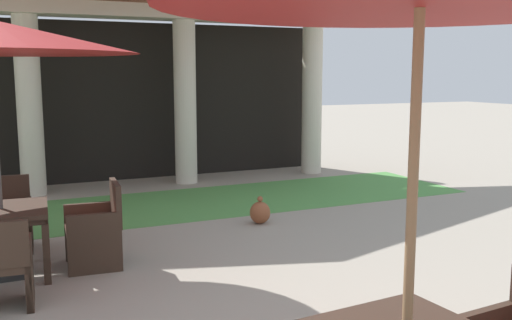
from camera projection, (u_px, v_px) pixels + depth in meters
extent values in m
cylinder|color=beige|center=(29.00, 106.00, 9.97)|extent=(0.42, 0.42, 3.08)
cylinder|color=beige|center=(185.00, 103.00, 11.10)|extent=(0.42, 0.42, 3.08)
cylinder|color=beige|center=(312.00, 100.00, 12.24)|extent=(0.42, 0.42, 3.08)
cube|color=beige|center=(108.00, 10.00, 10.29)|extent=(9.12, 0.70, 0.24)
cube|color=black|center=(103.00, 102.00, 11.34)|extent=(8.92, 0.16, 3.08)
cube|color=#519347|center=(137.00, 208.00, 9.16)|extent=(11.32, 2.34, 0.01)
cylinder|color=olive|center=(411.00, 240.00, 2.95)|extent=(0.05, 0.05, 2.55)
cube|color=#38281E|center=(1.00, 211.00, 6.04)|extent=(0.98, 0.98, 0.05)
cube|color=#38281E|center=(1.00, 216.00, 6.05)|extent=(0.90, 0.90, 0.06)
cube|color=#38281E|center=(47.00, 255.00, 5.85)|extent=(0.07, 0.07, 0.61)
cube|color=#38281E|center=(46.00, 233.00, 6.63)|extent=(0.07, 0.07, 0.61)
cube|color=#2D2D2D|center=(5.00, 271.00, 6.14)|extent=(0.47, 0.47, 0.09)
cube|color=#38281E|center=(92.00, 229.00, 6.39)|extent=(0.60, 0.63, 0.07)
cube|color=#C64C38|center=(92.00, 224.00, 6.38)|extent=(0.56, 0.58, 0.05)
cube|color=#38281E|center=(116.00, 203.00, 6.44)|extent=(0.10, 0.59, 0.48)
cube|color=#38281E|center=(95.00, 244.00, 6.15)|extent=(0.57, 0.10, 0.65)
cube|color=#38281E|center=(91.00, 231.00, 6.66)|extent=(0.57, 0.10, 0.65)
cube|color=#38281E|center=(70.00, 259.00, 6.09)|extent=(0.06, 0.06, 0.38)
cube|color=#38281E|center=(68.00, 245.00, 6.58)|extent=(0.06, 0.06, 0.38)
cube|color=#38281E|center=(120.00, 254.00, 6.26)|extent=(0.06, 0.06, 0.38)
cube|color=#38281E|center=(114.00, 240.00, 6.76)|extent=(0.06, 0.06, 0.38)
cube|color=#38281E|center=(7.00, 220.00, 6.92)|extent=(0.57, 0.55, 0.07)
cube|color=#C64C38|center=(7.00, 215.00, 6.91)|extent=(0.52, 0.51, 0.05)
cube|color=#38281E|center=(7.00, 194.00, 7.10)|extent=(0.53, 0.10, 0.45)
cube|color=#38281E|center=(30.00, 225.00, 7.02)|extent=(0.10, 0.52, 0.60)
cube|color=#38281E|center=(29.00, 240.00, 6.82)|extent=(0.06, 0.06, 0.35)
cube|color=#38281E|center=(30.00, 230.00, 7.25)|extent=(0.06, 0.06, 0.35)
cube|color=#38281E|center=(29.00, 272.00, 5.35)|extent=(0.10, 0.50, 0.61)
cube|color=#38281E|center=(30.00, 277.00, 5.57)|extent=(0.06, 0.06, 0.37)
cube|color=#38281E|center=(29.00, 293.00, 5.16)|extent=(0.06, 0.06, 0.37)
ellipsoid|color=brown|center=(260.00, 213.00, 8.24)|extent=(0.29, 0.29, 0.31)
sphere|color=brown|center=(260.00, 199.00, 8.21)|extent=(0.08, 0.08, 0.08)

